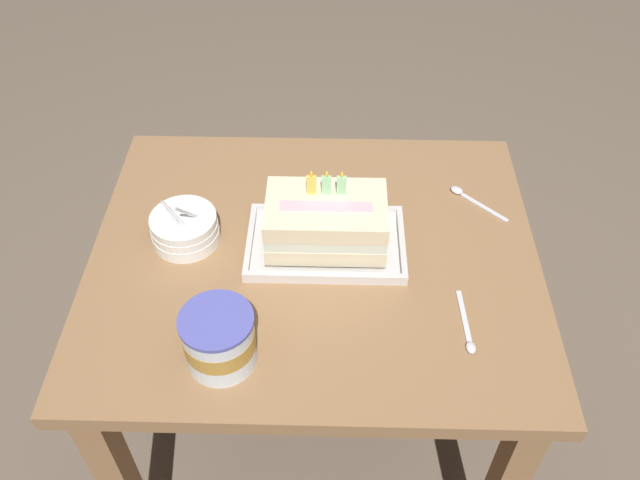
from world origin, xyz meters
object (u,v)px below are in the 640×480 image
(birthday_cake, at_px, (326,221))
(bowl_stack, at_px, (185,228))
(foil_tray, at_px, (326,244))
(serving_spoon_by_bowls, at_px, (465,196))
(ice_cream_tub, at_px, (219,339))
(serving_spoon_near_tray, at_px, (468,333))

(birthday_cake, distance_m, bowl_stack, 0.30)
(foil_tray, xyz_separation_m, bowl_stack, (-0.30, 0.01, 0.03))
(serving_spoon_by_bowls, bearing_deg, birthday_cake, -152.43)
(ice_cream_tub, bearing_deg, serving_spoon_near_tray, 8.30)
(bowl_stack, relative_size, serving_spoon_by_bowls, 1.17)
(foil_tray, xyz_separation_m, serving_spoon_by_bowls, (0.32, 0.17, -0.00))
(birthday_cake, relative_size, bowl_stack, 1.70)
(birthday_cake, bearing_deg, serving_spoon_by_bowls, 27.57)
(serving_spoon_by_bowls, bearing_deg, ice_cream_tub, -137.82)
(serving_spoon_near_tray, height_order, serving_spoon_by_bowls, serving_spoon_by_bowls)
(serving_spoon_near_tray, distance_m, serving_spoon_by_bowls, 0.39)
(birthday_cake, xyz_separation_m, serving_spoon_by_bowls, (0.32, 0.17, -0.07))
(serving_spoon_by_bowls, bearing_deg, bowl_stack, -166.21)
(foil_tray, xyz_separation_m, ice_cream_tub, (-0.18, -0.29, 0.05))
(foil_tray, height_order, serving_spoon_near_tray, foil_tray)
(serving_spoon_near_tray, xyz_separation_m, serving_spoon_by_bowls, (0.05, 0.39, 0.00))
(foil_tray, relative_size, bowl_stack, 2.30)
(bowl_stack, xyz_separation_m, serving_spoon_near_tray, (0.57, -0.24, -0.03))
(ice_cream_tub, distance_m, serving_spoon_by_bowls, 0.68)
(ice_cream_tub, relative_size, serving_spoon_near_tray, 0.87)
(foil_tray, xyz_separation_m, serving_spoon_near_tray, (0.27, -0.22, -0.00))
(ice_cream_tub, relative_size, serving_spoon_by_bowls, 1.06)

